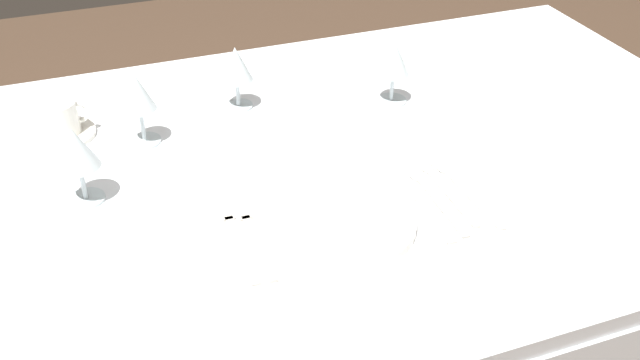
{
  "coord_description": "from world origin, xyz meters",
  "views": [
    {
      "loc": [
        -0.42,
        -1.12,
        1.51
      ],
      "look_at": [
        -0.04,
        -0.09,
        0.76
      ],
      "focal_mm": 40.87,
      "sensor_mm": 36.0,
      "label": 1
    }
  ],
  "objects_px": {
    "spoon_soup": "(431,193)",
    "wine_glass_left": "(236,66)",
    "fork_inner": "(238,240)",
    "dinner_knife": "(424,206)",
    "wine_glass_far": "(76,151)",
    "spoon_dessert": "(441,185)",
    "fork_outer": "(255,238)",
    "spoon_tea": "(461,186)",
    "wine_glass_right": "(394,60)",
    "coffee_cup_left": "(58,117)",
    "wine_glass_centre": "(138,96)",
    "dinner_plate": "(344,223)"
  },
  "relations": [
    {
      "from": "fork_inner",
      "to": "wine_glass_far",
      "type": "xyz_separation_m",
      "value": [
        -0.22,
        0.21,
        0.1
      ]
    },
    {
      "from": "fork_outer",
      "to": "wine_glass_far",
      "type": "distance_m",
      "value": 0.34
    },
    {
      "from": "spoon_dessert",
      "to": "wine_glass_centre",
      "type": "distance_m",
      "value": 0.61
    },
    {
      "from": "spoon_soup",
      "to": "spoon_tea",
      "type": "bearing_deg",
      "value": 0.76
    },
    {
      "from": "dinner_plate",
      "to": "spoon_soup",
      "type": "bearing_deg",
      "value": 10.59
    },
    {
      "from": "fork_inner",
      "to": "wine_glass_right",
      "type": "xyz_separation_m",
      "value": [
        0.45,
        0.36,
        0.1
      ]
    },
    {
      "from": "coffee_cup_left",
      "to": "wine_glass_far",
      "type": "xyz_separation_m",
      "value": [
        0.03,
        -0.25,
        0.06
      ]
    },
    {
      "from": "spoon_soup",
      "to": "wine_glass_left",
      "type": "distance_m",
      "value": 0.51
    },
    {
      "from": "dinner_plate",
      "to": "spoon_soup",
      "type": "xyz_separation_m",
      "value": [
        0.18,
        0.03,
        -0.01
      ]
    },
    {
      "from": "spoon_dessert",
      "to": "wine_glass_centre",
      "type": "height_order",
      "value": "wine_glass_centre"
    },
    {
      "from": "fork_outer",
      "to": "coffee_cup_left",
      "type": "xyz_separation_m",
      "value": [
        -0.28,
        0.46,
        0.04
      ]
    },
    {
      "from": "fork_outer",
      "to": "spoon_tea",
      "type": "height_order",
      "value": "spoon_tea"
    },
    {
      "from": "wine_glass_centre",
      "to": "wine_glass_far",
      "type": "relative_size",
      "value": 1.01
    },
    {
      "from": "wine_glass_right",
      "to": "fork_inner",
      "type": "bearing_deg",
      "value": -141.41
    },
    {
      "from": "fork_inner",
      "to": "wine_glass_left",
      "type": "distance_m",
      "value": 0.47
    },
    {
      "from": "dinner_knife",
      "to": "wine_glass_centre",
      "type": "xyz_separation_m",
      "value": [
        -0.43,
        0.39,
        0.1
      ]
    },
    {
      "from": "spoon_soup",
      "to": "spoon_tea",
      "type": "xyz_separation_m",
      "value": [
        0.06,
        0.0,
        0.0
      ]
    },
    {
      "from": "fork_inner",
      "to": "dinner_knife",
      "type": "relative_size",
      "value": 0.92
    },
    {
      "from": "dinner_plate",
      "to": "dinner_knife",
      "type": "relative_size",
      "value": 1.05
    },
    {
      "from": "coffee_cup_left",
      "to": "spoon_soup",
      "type": "bearing_deg",
      "value": -35.92
    },
    {
      "from": "spoon_dessert",
      "to": "spoon_tea",
      "type": "bearing_deg",
      "value": -28.22
    },
    {
      "from": "spoon_dessert",
      "to": "fork_inner",
      "type": "bearing_deg",
      "value": -176.19
    },
    {
      "from": "wine_glass_centre",
      "to": "spoon_soup",
      "type": "bearing_deg",
      "value": -38.33
    },
    {
      "from": "dinner_knife",
      "to": "wine_glass_far",
      "type": "bearing_deg",
      "value": 157.86
    },
    {
      "from": "spoon_soup",
      "to": "spoon_dessert",
      "type": "relative_size",
      "value": 1.0
    },
    {
      "from": "spoon_tea",
      "to": "dinner_plate",
      "type": "bearing_deg",
      "value": -171.86
    },
    {
      "from": "fork_outer",
      "to": "fork_inner",
      "type": "xyz_separation_m",
      "value": [
        -0.03,
        0.01,
        0.0
      ]
    },
    {
      "from": "wine_glass_right",
      "to": "wine_glass_left",
      "type": "bearing_deg",
      "value": 163.9
    },
    {
      "from": "fork_inner",
      "to": "dinner_knife",
      "type": "distance_m",
      "value": 0.34
    },
    {
      "from": "coffee_cup_left",
      "to": "wine_glass_left",
      "type": "bearing_deg",
      "value": -0.78
    },
    {
      "from": "spoon_tea",
      "to": "coffee_cup_left",
      "type": "bearing_deg",
      "value": 146.7
    },
    {
      "from": "fork_outer",
      "to": "wine_glass_right",
      "type": "bearing_deg",
      "value": 40.85
    },
    {
      "from": "coffee_cup_left",
      "to": "wine_glass_right",
      "type": "height_order",
      "value": "wine_glass_right"
    },
    {
      "from": "spoon_soup",
      "to": "wine_glass_right",
      "type": "xyz_separation_m",
      "value": [
        0.08,
        0.35,
        0.1
      ]
    },
    {
      "from": "dinner_knife",
      "to": "fork_inner",
      "type": "bearing_deg",
      "value": 176.32
    },
    {
      "from": "dinner_knife",
      "to": "coffee_cup_left",
      "type": "distance_m",
      "value": 0.75
    },
    {
      "from": "dinner_plate",
      "to": "wine_glass_far",
      "type": "distance_m",
      "value": 0.48
    },
    {
      "from": "fork_inner",
      "to": "spoon_soup",
      "type": "distance_m",
      "value": 0.36
    },
    {
      "from": "fork_outer",
      "to": "spoon_soup",
      "type": "bearing_deg",
      "value": 2.31
    },
    {
      "from": "wine_glass_right",
      "to": "fork_outer",
      "type": "bearing_deg",
      "value": -139.15
    },
    {
      "from": "wine_glass_centre",
      "to": "wine_glass_right",
      "type": "xyz_separation_m",
      "value": [
        0.54,
        -0.02,
        -0.0
      ]
    },
    {
      "from": "spoon_soup",
      "to": "wine_glass_far",
      "type": "xyz_separation_m",
      "value": [
        -0.59,
        0.2,
        0.1
      ]
    },
    {
      "from": "spoon_tea",
      "to": "wine_glass_far",
      "type": "height_order",
      "value": "wine_glass_far"
    },
    {
      "from": "spoon_tea",
      "to": "wine_glass_far",
      "type": "xyz_separation_m",
      "value": [
        -0.65,
        0.2,
        0.1
      ]
    },
    {
      "from": "dinner_plate",
      "to": "wine_glass_centre",
      "type": "bearing_deg",
      "value": 124.75
    },
    {
      "from": "spoon_tea",
      "to": "coffee_cup_left",
      "type": "xyz_separation_m",
      "value": [
        -0.68,
        0.44,
        0.04
      ]
    },
    {
      "from": "dinner_knife",
      "to": "wine_glass_left",
      "type": "height_order",
      "value": "wine_glass_left"
    },
    {
      "from": "fork_inner",
      "to": "spoon_soup",
      "type": "bearing_deg",
      "value": 1.28
    },
    {
      "from": "wine_glass_left",
      "to": "dinner_plate",
      "type": "bearing_deg",
      "value": -82.93
    },
    {
      "from": "spoon_soup",
      "to": "wine_glass_left",
      "type": "xyz_separation_m",
      "value": [
        -0.24,
        0.44,
        0.1
      ]
    }
  ]
}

